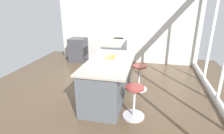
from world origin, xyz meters
TOP-DOWN VIEW (x-y plane):
  - ground_plane at (0.00, 0.00)m, footprint 6.83×6.83m
  - interior_partition_left at (-2.63, 0.00)m, footprint 0.12×4.99m
  - sink_cabinet at (-2.28, -0.24)m, footprint 2.34×0.60m
  - oven_range at (-2.28, -1.76)m, footprint 0.60×0.61m
  - kitchen_island at (0.32, 0.02)m, footprint 1.97×0.99m
  - stool_by_window at (-0.30, 0.70)m, footprint 0.44×0.44m
  - stool_middle at (0.94, 0.70)m, footprint 0.44×0.44m
  - cutting_board at (0.03, 0.02)m, footprint 0.36×0.24m
  - apple_yellow at (0.13, 0.11)m, footprint 0.07×0.07m

SIDE VIEW (x-z plane):
  - ground_plane at x=0.00m, z-range 0.00..0.00m
  - stool_by_window at x=-0.30m, z-range -0.02..0.64m
  - stool_middle at x=0.94m, z-range -0.02..0.64m
  - oven_range at x=-2.28m, z-range 0.00..0.88m
  - sink_cabinet at x=-2.28m, z-range -0.13..1.05m
  - kitchen_island at x=0.32m, z-range 0.01..0.94m
  - cutting_board at x=0.03m, z-range 0.93..0.95m
  - apple_yellow at x=0.13m, z-range 0.95..1.02m
  - interior_partition_left at x=-2.63m, z-range 0.00..2.80m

